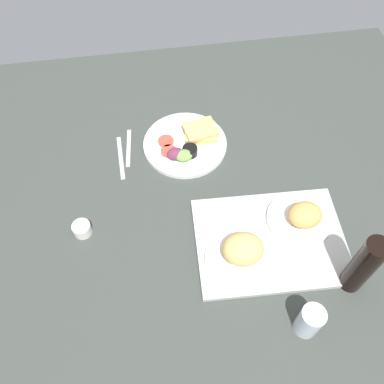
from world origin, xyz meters
The scene contains 10 objects.
ground_plane centered at (0.00, 0.00, -1.50)cm, with size 190.00×150.00×3.00cm, color #383D38.
serving_tray centered at (-19.05, 22.13, 0.80)cm, with size 45.00×33.00×1.60cm, color #B2B2AD.
bread_plate_near centered at (-29.58, 17.61, 4.57)cm, with size 19.53×19.53×8.38cm.
bread_plate_far centered at (-9.02, 26.73, 5.18)cm, with size 21.73×21.73×9.55cm.
plate_with_salad centered at (0.33, -19.27, 1.67)cm, with size 29.49×29.49×5.40cm.
drinking_glass centered at (-21.74, 48.51, 5.63)cm, with size 6.38×6.38×11.25cm, color silver.
soda_bottle centered at (-38.27, 38.14, 11.68)cm, with size 6.40×6.40×23.35cm, color black.
espresso_cup centered at (37.11, 9.97, 2.00)cm, with size 5.60×5.60×4.00cm, color silver.
fork centered at (20.99, -21.68, 0.25)cm, with size 17.00×1.40×0.50cm, color #B7B7BC.
knife centered at (23.99, -17.68, 0.25)cm, with size 19.00×1.40×0.50cm, color #B7B7BC.
Camera 1 is at (13.14, 74.98, 112.71)cm, focal length 38.51 mm.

